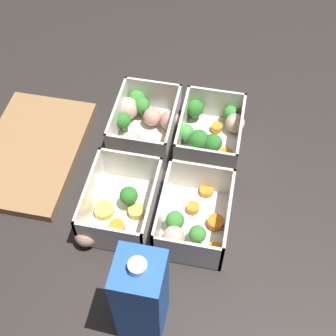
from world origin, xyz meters
The scene contains 7 objects.
ground_plane centered at (0.00, 0.00, 0.00)m, with size 4.00×4.00×0.00m, color #282321.
container_near_left centered at (-0.10, -0.06, 0.03)m, with size 0.17×0.12×0.07m.
container_near_right centered at (0.10, -0.06, 0.03)m, with size 0.16×0.13×0.07m.
container_far_left centered at (-0.10, 0.07, 0.03)m, with size 0.18×0.13×0.07m.
container_far_right centered at (0.10, 0.07, 0.03)m, with size 0.17×0.15×0.07m.
juice_carton centered at (-0.28, -0.02, 0.10)m, with size 0.07×0.07×0.20m.
cutting_board centered at (0.00, 0.27, 0.01)m, with size 0.28×0.18×0.02m.
Camera 1 is at (-0.50, -0.10, 0.73)m, focal length 50.00 mm.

